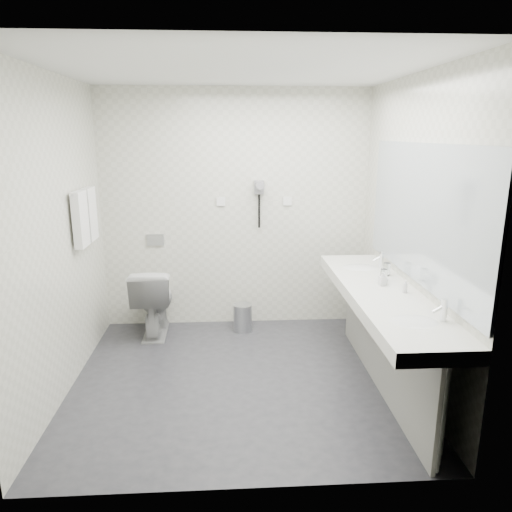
{
  "coord_description": "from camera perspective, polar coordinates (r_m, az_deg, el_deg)",
  "views": [
    {
      "loc": [
        -0.08,
        -3.68,
        2.04
      ],
      "look_at": [
        0.15,
        0.15,
        1.05
      ],
      "focal_mm": 33.37,
      "sensor_mm": 36.0,
      "label": 1
    }
  ],
  "objects": [
    {
      "name": "floor",
      "position": [
        4.21,
        -1.98,
        -14.52
      ],
      "size": [
        2.8,
        2.8,
        0.0
      ],
      "primitive_type": "plane",
      "color": "#2B2A30",
      "rests_on": "ground"
    },
    {
      "name": "ceiling",
      "position": [
        3.71,
        -2.33,
        21.55
      ],
      "size": [
        2.8,
        2.8,
        0.0
      ],
      "primitive_type": "plane",
      "rotation": [
        3.14,
        0.0,
        0.0
      ],
      "color": "silver",
      "rests_on": "wall_back"
    },
    {
      "name": "wall_back",
      "position": [
        5.05,
        -2.5,
        5.44
      ],
      "size": [
        2.8,
        0.0,
        2.8
      ],
      "primitive_type": "plane",
      "rotation": [
        1.57,
        0.0,
        0.0
      ],
      "color": "beige",
      "rests_on": "floor"
    },
    {
      "name": "wall_front",
      "position": [
        2.51,
        -1.43,
        -3.89
      ],
      "size": [
        2.8,
        0.0,
        2.8
      ],
      "primitive_type": "plane",
      "rotation": [
        -1.57,
        0.0,
        0.0
      ],
      "color": "beige",
      "rests_on": "floor"
    },
    {
      "name": "wall_left",
      "position": [
        3.99,
        -22.67,
        1.91
      ],
      "size": [
        0.0,
        2.6,
        2.6
      ],
      "primitive_type": "plane",
      "rotation": [
        1.57,
        0.0,
        1.57
      ],
      "color": "beige",
      "rests_on": "floor"
    },
    {
      "name": "wall_right",
      "position": [
        4.05,
        18.1,
        2.48
      ],
      "size": [
        0.0,
        2.6,
        2.6
      ],
      "primitive_type": "plane",
      "rotation": [
        1.57,
        0.0,
        -1.57
      ],
      "color": "beige",
      "rests_on": "floor"
    },
    {
      "name": "vanity_counter",
      "position": [
        3.89,
        14.86,
        -4.64
      ],
      "size": [
        0.55,
        2.2,
        0.1
      ],
      "primitive_type": "cube",
      "color": "silver",
      "rests_on": "floor"
    },
    {
      "name": "vanity_panel",
      "position": [
        4.05,
        14.81,
        -10.31
      ],
      "size": [
        0.03,
        2.15,
        0.75
      ],
      "primitive_type": "cube",
      "color": "gray",
      "rests_on": "floor"
    },
    {
      "name": "vanity_post_near",
      "position": [
        3.22,
        21.29,
        -17.83
      ],
      "size": [
        0.06,
        0.06,
        0.75
      ],
      "primitive_type": "cylinder",
      "color": "silver",
      "rests_on": "floor"
    },
    {
      "name": "vanity_post_far",
      "position": [
        4.98,
        11.47,
        -5.36
      ],
      "size": [
        0.06,
        0.06,
        0.75
      ],
      "primitive_type": "cylinder",
      "color": "silver",
      "rests_on": "floor"
    },
    {
      "name": "mirror",
      "position": [
        3.83,
        19.2,
        4.77
      ],
      "size": [
        0.02,
        2.2,
        1.05
      ],
      "primitive_type": "cube",
      "color": "#B2BCC6",
      "rests_on": "wall_right"
    },
    {
      "name": "basin_near",
      "position": [
        3.31,
        18.37,
        -7.7
      ],
      "size": [
        0.4,
        0.31,
        0.05
      ],
      "primitive_type": "ellipsoid",
      "color": "silver",
      "rests_on": "vanity_counter"
    },
    {
      "name": "basin_far",
      "position": [
        4.47,
        12.34,
        -1.52
      ],
      "size": [
        0.4,
        0.31,
        0.05
      ],
      "primitive_type": "ellipsoid",
      "color": "silver",
      "rests_on": "vanity_counter"
    },
    {
      "name": "faucet_near",
      "position": [
        3.35,
        21.61,
        -6.04
      ],
      "size": [
        0.04,
        0.04,
        0.15
      ],
      "primitive_type": "cylinder",
      "color": "silver",
      "rests_on": "vanity_counter"
    },
    {
      "name": "faucet_far",
      "position": [
        4.51,
        14.79,
        -0.36
      ],
      "size": [
        0.04,
        0.04,
        0.15
      ],
      "primitive_type": "cylinder",
      "color": "silver",
      "rests_on": "vanity_counter"
    },
    {
      "name": "soap_bottle_a",
      "position": [
        3.97,
        14.91,
        -2.66
      ],
      "size": [
        0.06,
        0.06,
        0.11
      ],
      "primitive_type": "imported",
      "rotation": [
        0.0,
        0.0,
        0.23
      ],
      "color": "beige",
      "rests_on": "vanity_counter"
    },
    {
      "name": "soap_bottle_b",
      "position": [
        4.01,
        15.0,
        -2.62
      ],
      "size": [
        0.11,
        0.11,
        0.1
      ],
      "primitive_type": "imported",
      "rotation": [
        0.0,
        0.0,
        -0.71
      ],
      "color": "beige",
      "rests_on": "vanity_counter"
    },
    {
      "name": "soap_bottle_c",
      "position": [
        3.84,
        17.45,
        -3.48
      ],
      "size": [
        0.05,
        0.05,
        0.1
      ],
      "primitive_type": "imported",
      "rotation": [
        0.0,
        0.0,
        0.17
      ],
      "color": "beige",
      "rests_on": "vanity_counter"
    },
    {
      "name": "glass_left",
      "position": [
        4.08,
        15.07,
        -2.25
      ],
      "size": [
        0.07,
        0.07,
        0.1
      ],
      "primitive_type": "cylinder",
      "rotation": [
        0.0,
        0.0,
        -0.15
      ],
      "color": "silver",
      "rests_on": "vanity_counter"
    },
    {
      "name": "glass_right",
      "position": [
        4.26,
        15.4,
        -1.54
      ],
      "size": [
        0.08,
        0.08,
        0.11
      ],
      "primitive_type": "cylinder",
      "rotation": [
        0.0,
        0.0,
        0.36
      ],
      "color": "silver",
      "rests_on": "vanity_counter"
    },
    {
      "name": "toilet",
      "position": [
        5.07,
        -12.18,
        -5.21
      ],
      "size": [
        0.42,
        0.72,
        0.72
      ],
      "primitive_type": "imported",
      "rotation": [
        0.0,
        0.0,
        3.16
      ],
      "color": "silver",
      "rests_on": "floor"
    },
    {
      "name": "flush_plate",
      "position": [
        5.15,
        -11.97,
        1.91
      ],
      "size": [
        0.18,
        0.02,
        0.12
      ],
      "primitive_type": "cube",
      "color": "#B2B5BA",
      "rests_on": "wall_back"
    },
    {
      "name": "pedal_bin",
      "position": [
        5.09,
        -1.6,
        -7.46
      ],
      "size": [
        0.2,
        0.2,
        0.28
      ],
      "primitive_type": "cylinder",
      "rotation": [
        0.0,
        0.0,
        -0.0
      ],
      "color": "#B2B5BA",
      "rests_on": "floor"
    },
    {
      "name": "bin_lid",
      "position": [
        5.04,
        -1.61,
        -5.9
      ],
      "size": [
        0.2,
        0.2,
        0.02
      ],
      "primitive_type": "cylinder",
      "color": "#B2B5BA",
      "rests_on": "pedal_bin"
    },
    {
      "name": "towel_rail",
      "position": [
        4.45,
        -20.17,
        7.25
      ],
      "size": [
        0.02,
        0.62,
        0.02
      ],
      "primitive_type": "cylinder",
      "rotation": [
        1.57,
        0.0,
        0.0
      ],
      "color": "silver",
      "rests_on": "wall_left"
    },
    {
      "name": "towel_near",
      "position": [
        4.34,
        -20.3,
        4.14
      ],
      "size": [
        0.07,
        0.24,
        0.48
      ],
      "primitive_type": "cube",
      "color": "white",
      "rests_on": "towel_rail"
    },
    {
      "name": "towel_far",
      "position": [
        4.61,
        -19.33,
        4.77
      ],
      "size": [
        0.07,
        0.24,
        0.48
      ],
      "primitive_type": "cube",
      "color": "white",
      "rests_on": "towel_rail"
    },
    {
      "name": "dryer_cradle",
      "position": [
        5.0,
        0.38,
        8.25
      ],
      "size": [
        0.1,
        0.04,
        0.14
      ],
      "primitive_type": "cube",
      "color": "gray",
      "rests_on": "wall_back"
    },
    {
      "name": "dryer_barrel",
      "position": [
        4.92,
        0.43,
        8.51
      ],
      "size": [
        0.08,
        0.14,
        0.08
      ],
      "primitive_type": "cylinder",
      "rotation": [
        1.57,
        0.0,
        0.0
      ],
      "color": "gray",
      "rests_on": "dryer_cradle"
    },
    {
      "name": "dryer_cord",
      "position": [
        5.01,
        0.38,
        5.39
      ],
      "size": [
        0.02,
        0.02,
        0.35
      ],
      "primitive_type": "cylinder",
      "color": "black",
      "rests_on": "dryer_cradle"
    },
    {
      "name": "switch_plate_a",
      "position": [
        5.02,
        -4.23,
        6.52
      ],
      "size": [
        0.09,
        0.02,
        0.09
      ],
      "primitive_type": "cube",
      "color": "silver",
      "rests_on": "wall_back"
    },
    {
      "name": "switch_plate_b",
      "position": [
        5.06,
        3.78,
        6.59
      ],
      "size": [
        0.09,
        0.02,
        0.09
      ],
      "primitive_type": "cube",
      "color": "silver",
      "rests_on": "wall_back"
    }
  ]
}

